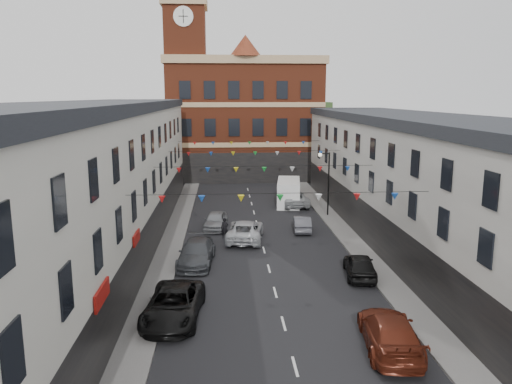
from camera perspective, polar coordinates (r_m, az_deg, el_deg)
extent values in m
plane|color=black|center=(32.94, 1.48, -8.76)|extent=(160.00, 160.00, 0.00)
cube|color=#605E5B|center=(34.91, -10.28, -7.65)|extent=(1.80, 64.00, 0.15)
cube|color=#605E5B|center=(36.03, 12.27, -7.14)|extent=(1.80, 64.00, 0.15)
cube|color=silver|center=(33.66, -19.07, -0.11)|extent=(8.00, 56.00, 10.00)
cube|color=black|center=(33.11, -19.65, 9.02)|extent=(8.40, 56.00, 0.70)
cube|color=black|center=(33.62, -12.00, -5.72)|extent=(0.12, 56.00, 3.20)
cube|color=silver|center=(35.70, 20.58, -0.42)|extent=(8.00, 56.00, 9.00)
cube|color=black|center=(35.13, 21.12, 7.36)|extent=(8.40, 56.00, 0.70)
cube|color=black|center=(34.92, 14.17, -5.19)|extent=(0.12, 56.00, 3.20)
cube|color=maroon|center=(69.03, -1.37, 7.96)|extent=(20.00, 12.00, 15.00)
cube|color=tan|center=(69.07, -1.41, 14.60)|extent=(20.60, 12.60, 1.00)
cone|color=maroon|center=(64.23, -1.22, 16.39)|extent=(4.00, 4.00, 2.60)
cube|color=maroon|center=(66.04, -7.93, 11.63)|extent=(5.00, 5.00, 24.00)
cube|color=tan|center=(67.01, -8.18, 20.64)|extent=(5.60, 5.60, 1.20)
cylinder|color=white|center=(64.19, -8.31, 19.26)|extent=(2.40, 0.12, 2.40)
cube|color=#345327|center=(93.08, -4.47, 7.16)|extent=(40.00, 14.00, 10.00)
cylinder|color=black|center=(46.61, 8.28, 0.82)|extent=(0.14, 0.14, 6.00)
cylinder|color=black|center=(46.12, 7.89, 4.37)|extent=(0.90, 0.10, 0.10)
sphere|color=beige|center=(46.04, 7.34, 4.25)|extent=(0.36, 0.36, 0.36)
imported|color=black|center=(25.97, -9.41, -12.59)|extent=(3.12, 5.94, 1.59)
imported|color=#3E4145|center=(33.78, -6.82, -6.92)|extent=(2.65, 5.57, 1.57)
imported|color=gray|center=(42.34, -4.63, -3.27)|extent=(2.29, 4.49, 1.46)
imported|color=maroon|center=(23.69, 15.05, -15.20)|extent=(2.94, 5.83, 1.62)
imported|color=black|center=(31.93, 11.78, -8.23)|extent=(2.33, 4.56, 1.49)
imported|color=#575860|center=(41.79, 5.29, -3.59)|extent=(1.75, 4.04, 1.29)
imported|color=#AAADAF|center=(51.14, 4.34, -0.73)|extent=(2.75, 5.68, 1.56)
imported|color=silver|center=(38.94, -1.26, -4.41)|extent=(3.32, 5.98, 1.58)
cube|color=white|center=(51.60, 3.75, -0.05)|extent=(3.02, 6.06, 2.57)
imported|color=black|center=(39.49, -3.60, -4.16)|extent=(0.66, 0.50, 1.65)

